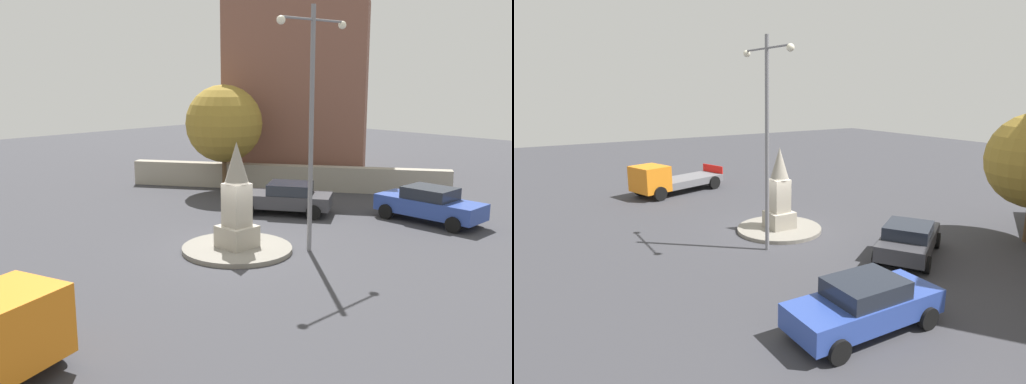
% 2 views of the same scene
% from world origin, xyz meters
% --- Properties ---
extents(ground_plane, '(80.00, 80.00, 0.00)m').
position_xyz_m(ground_plane, '(0.00, 0.00, 0.00)').
color(ground_plane, '#38383D').
extents(traffic_island, '(3.89, 3.89, 0.16)m').
position_xyz_m(traffic_island, '(0.00, 0.00, 0.08)').
color(traffic_island, gray).
rests_on(traffic_island, ground).
extents(monument, '(1.17, 1.17, 3.71)m').
position_xyz_m(monument, '(0.00, 0.00, 1.81)').
color(monument, '#9E9687').
rests_on(monument, traffic_island).
extents(streetlamp, '(3.40, 0.28, 8.38)m').
position_xyz_m(streetlamp, '(-1.84, 1.76, 5.02)').
color(streetlamp, slate).
rests_on(streetlamp, ground).
extents(car_blue_parked_left, '(1.98, 4.46, 1.48)m').
position_xyz_m(car_blue_parked_left, '(-8.50, 2.70, 0.77)').
color(car_blue_parked_left, '#2D479E').
rests_on(car_blue_parked_left, ground).
extents(car_dark_grey_parked_right, '(3.73, 4.50, 1.38)m').
position_xyz_m(car_dark_grey_parked_right, '(-5.33, -2.59, 0.72)').
color(car_dark_grey_parked_right, '#38383D').
rests_on(car_dark_grey_parked_right, ground).
extents(truck_orange_passing, '(3.73, 6.23, 1.94)m').
position_xyz_m(truck_orange_passing, '(9.74, 1.98, 0.92)').
color(truck_orange_passing, orange).
rests_on(truck_orange_passing, ground).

